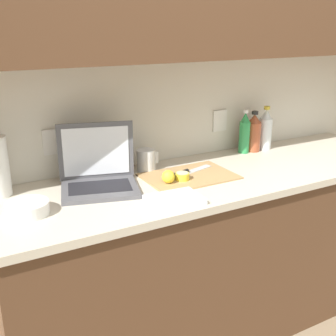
{
  "coord_description": "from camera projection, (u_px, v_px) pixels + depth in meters",
  "views": [
    {
      "loc": [
        -1.17,
        -1.59,
        1.58
      ],
      "look_at": [
        -0.3,
        -0.01,
        0.96
      ],
      "focal_mm": 45.0,
      "sensor_mm": 36.0,
      "label": 1
    }
  ],
  "objects": [
    {
      "name": "measuring_cup",
      "position": [
        146.0,
        160.0,
        2.1
      ],
      "size": [
        0.11,
        0.09,
        0.11
      ],
      "color": "silver",
      "rests_on": "counter_unit"
    },
    {
      "name": "cutting_board",
      "position": [
        189.0,
        176.0,
        2.02
      ],
      "size": [
        0.43,
        0.3,
        0.01
      ],
      "primitive_type": "cube",
      "color": "tan",
      "rests_on": "counter_unit"
    },
    {
      "name": "bottle_oil_tall",
      "position": [
        254.0,
        133.0,
        2.41
      ],
      "size": [
        0.08,
        0.08,
        0.23
      ],
      "color": "#A34C2D",
      "rests_on": "counter_unit"
    },
    {
      "name": "lemon_whole_beside",
      "position": [
        168.0,
        177.0,
        1.92
      ],
      "size": [
        0.06,
        0.06,
        0.06
      ],
      "color": "yellow",
      "rests_on": "cutting_board"
    },
    {
      "name": "ground_plane",
      "position": [
        214.0,
        321.0,
        2.36
      ],
      "size": [
        12.0,
        12.0,
        0.0
      ],
      "primitive_type": "plane",
      "color": "#847056",
      "rests_on": "ground"
    },
    {
      "name": "laptop",
      "position": [
        98.0,
        173.0,
        1.88
      ],
      "size": [
        0.4,
        0.35,
        0.28
      ],
      "rotation": [
        0.0,
        0.0,
        -0.27
      ],
      "color": "#515156",
      "rests_on": "counter_unit"
    },
    {
      "name": "knife",
      "position": [
        185.0,
        172.0,
        2.04
      ],
      "size": [
        0.27,
        0.1,
        0.02
      ],
      "rotation": [
        0.0,
        0.0,
        0.27
      ],
      "color": "silver",
      "rests_on": "cutting_board"
    },
    {
      "name": "bowl_white",
      "position": [
        27.0,
        208.0,
        1.62
      ],
      "size": [
        0.17,
        0.17,
        0.05
      ],
      "color": "white",
      "rests_on": "counter_unit"
    },
    {
      "name": "bottle_water_clear",
      "position": [
        245.0,
        133.0,
        2.38
      ],
      "size": [
        0.06,
        0.06,
        0.25
      ],
      "color": "#2D934C",
      "rests_on": "counter_unit"
    },
    {
      "name": "dish_towel",
      "position": [
        175.0,
        200.0,
        1.73
      ],
      "size": [
        0.23,
        0.17,
        0.02
      ],
      "primitive_type": "cube",
      "rotation": [
        0.0,
        0.0,
        -0.06
      ],
      "color": "white",
      "rests_on": "counter_unit"
    },
    {
      "name": "wall_back",
      "position": [
        196.0,
        28.0,
        2.07
      ],
      "size": [
        5.2,
        0.38,
        2.6
      ],
      "color": "silver",
      "rests_on": "ground_plane"
    },
    {
      "name": "lemon_half_cut",
      "position": [
        182.0,
        176.0,
        1.96
      ],
      "size": [
        0.07,
        0.07,
        0.03
      ],
      "color": "yellow",
      "rests_on": "cutting_board"
    },
    {
      "name": "bottle_green_soda",
      "position": [
        265.0,
        130.0,
        2.45
      ],
      "size": [
        0.08,
        0.08,
        0.25
      ],
      "color": "silver",
      "rests_on": "counter_unit"
    },
    {
      "name": "counter_unit",
      "position": [
        219.0,
        249.0,
        2.23
      ],
      "size": [
        2.25,
        0.64,
        0.88
      ],
      "color": "brown",
      "rests_on": "ground_plane"
    }
  ]
}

